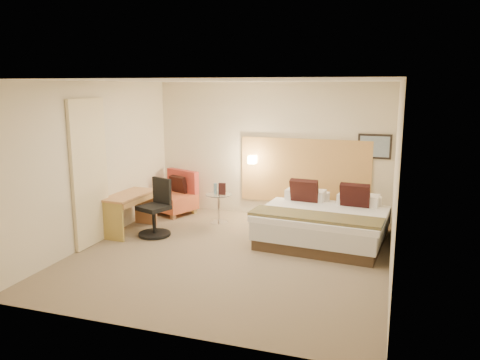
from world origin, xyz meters
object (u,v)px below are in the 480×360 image
(bed, at_px, (325,222))
(desk_chair, at_px, (156,213))
(side_table, at_px, (219,207))
(lounge_chair, at_px, (175,197))
(desk, at_px, (130,202))

(bed, height_order, desk_chair, desk_chair)
(side_table, distance_m, desk_chair, 1.33)
(bed, bearing_deg, lounge_chair, 165.87)
(desk, height_order, desk_chair, desk_chair)
(lounge_chair, relative_size, desk_chair, 1.04)
(bed, xyz_separation_m, lounge_chair, (-3.22, 0.81, 0.03))
(lounge_chair, height_order, desk_chair, desk_chair)
(bed, height_order, desk, bed)
(side_table, distance_m, desk, 1.70)
(lounge_chair, bearing_deg, side_table, -19.03)
(bed, bearing_deg, side_table, 168.59)
(bed, distance_m, desk_chair, 2.96)
(side_table, height_order, desk_chair, desk_chair)
(lounge_chair, xyz_separation_m, desk, (-0.20, -1.43, 0.21))
(bed, bearing_deg, desk, -169.81)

